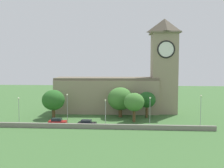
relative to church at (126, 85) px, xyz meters
The scene contains 14 objects.
ground_plane 10.74m from the church, 151.48° to the right, with size 200.00×200.00×0.00m, color #3D6633.
church is the anchor object (origin of this frame).
quay_barrier 24.63m from the church, 103.05° to the right, with size 54.09×0.70×1.17m, color gray.
car_red 27.46m from the church, 131.30° to the right, with size 4.58×2.24×1.82m.
car_black 23.78m from the church, 115.30° to the right, with size 4.71×2.35×1.64m.
streetlamp_west_end 33.80m from the church, 146.85° to the right, with size 0.44×0.44×6.89m.
streetlamp_west_mid 23.39m from the church, 131.40° to the right, with size 0.44×0.44×7.91m.
streetlamp_central 19.09m from the church, 105.86° to the right, with size 0.44×0.44×6.58m.
streetlamp_east_mid 19.62m from the church, 70.35° to the right, with size 0.44×0.44×7.33m.
streetlamp_east_end 26.00m from the church, 40.44° to the right, with size 0.44×0.44×7.80m.
tree_riverside_west 23.87m from the church, 152.32° to the right, with size 6.56×6.56×8.24m.
tree_churchyard 8.88m from the church, 101.14° to the right, with size 7.49×7.49×8.83m.
tree_by_tower 11.10m from the church, 53.82° to the right, with size 5.17×5.17×7.62m.
tree_riverside_east 15.00m from the church, 80.38° to the right, with size 5.54×5.54×7.96m.
Camera 1 is at (6.85, -69.23, 16.39)m, focal length 43.32 mm.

